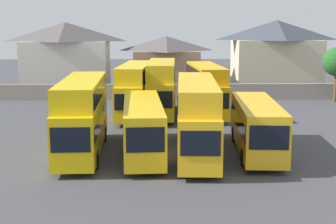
{
  "coord_description": "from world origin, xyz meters",
  "views": [
    {
      "loc": [
        -0.73,
        -31.09,
        8.57
      ],
      "look_at": [
        0.0,
        3.0,
        2.33
      ],
      "focal_mm": 51.79,
      "sensor_mm": 36.0,
      "label": 1
    }
  ],
  "objects_px": {
    "bus_3": "(197,114)",
    "house_terrace_centre": "(166,63)",
    "bus_1": "(82,112)",
    "house_terrace_left": "(66,56)",
    "bus_2": "(143,124)",
    "bus_4": "(257,125)",
    "bus_7": "(206,87)",
    "house_terrace_right": "(276,54)",
    "bus_6": "(161,85)",
    "bus_5": "(135,87)"
  },
  "relations": [
    {
      "from": "bus_1",
      "to": "house_terrace_left",
      "type": "bearing_deg",
      "value": -169.9
    },
    {
      "from": "bus_3",
      "to": "bus_6",
      "type": "bearing_deg",
      "value": -168.46
    },
    {
      "from": "bus_3",
      "to": "house_terrace_right",
      "type": "distance_m",
      "value": 34.78
    },
    {
      "from": "bus_2",
      "to": "bus_6",
      "type": "height_order",
      "value": "bus_6"
    },
    {
      "from": "house_terrace_left",
      "to": "house_terrace_right",
      "type": "distance_m",
      "value": 27.29
    },
    {
      "from": "bus_1",
      "to": "house_terrace_right",
      "type": "distance_m",
      "value": 37.92
    },
    {
      "from": "bus_4",
      "to": "house_terrace_centre",
      "type": "bearing_deg",
      "value": -166.54
    },
    {
      "from": "bus_5",
      "to": "house_terrace_right",
      "type": "xyz_separation_m",
      "value": [
        17.6,
        18.82,
        1.85
      ]
    },
    {
      "from": "bus_1",
      "to": "bus_4",
      "type": "height_order",
      "value": "bus_1"
    },
    {
      "from": "bus_5",
      "to": "house_terrace_right",
      "type": "distance_m",
      "value": 25.83
    },
    {
      "from": "bus_4",
      "to": "bus_2",
      "type": "bearing_deg",
      "value": -86.76
    },
    {
      "from": "bus_3",
      "to": "bus_4",
      "type": "xyz_separation_m",
      "value": [
        4.02,
        0.21,
        -0.8
      ]
    },
    {
      "from": "bus_4",
      "to": "house_terrace_left",
      "type": "xyz_separation_m",
      "value": [
        -18.34,
        31.62,
        2.5
      ]
    },
    {
      "from": "bus_4",
      "to": "house_terrace_left",
      "type": "height_order",
      "value": "house_terrace_left"
    },
    {
      "from": "bus_4",
      "to": "house_terrace_right",
      "type": "relative_size",
      "value": 0.9
    },
    {
      "from": "bus_1",
      "to": "bus_6",
      "type": "height_order",
      "value": "bus_6"
    },
    {
      "from": "bus_3",
      "to": "house_terrace_centre",
      "type": "height_order",
      "value": "house_terrace_centre"
    },
    {
      "from": "bus_4",
      "to": "bus_5",
      "type": "distance_m",
      "value": 15.8
    },
    {
      "from": "bus_6",
      "to": "bus_1",
      "type": "bearing_deg",
      "value": -19.22
    },
    {
      "from": "bus_2",
      "to": "house_terrace_centre",
      "type": "height_order",
      "value": "house_terrace_centre"
    },
    {
      "from": "bus_1",
      "to": "bus_2",
      "type": "xyz_separation_m",
      "value": [
        3.99,
        -0.1,
        -0.8
      ]
    },
    {
      "from": "house_terrace_left",
      "to": "house_terrace_centre",
      "type": "height_order",
      "value": "house_terrace_left"
    },
    {
      "from": "bus_5",
      "to": "house_terrace_left",
      "type": "height_order",
      "value": "house_terrace_left"
    },
    {
      "from": "bus_3",
      "to": "house_terrace_centre",
      "type": "relative_size",
      "value": 1.38
    },
    {
      "from": "bus_2",
      "to": "house_terrace_left",
      "type": "height_order",
      "value": "house_terrace_left"
    },
    {
      "from": "bus_5",
      "to": "house_terrace_right",
      "type": "relative_size",
      "value": 0.93
    },
    {
      "from": "bus_5",
      "to": "house_terrace_left",
      "type": "bearing_deg",
      "value": -147.86
    },
    {
      "from": "bus_3",
      "to": "bus_2",
      "type": "bearing_deg",
      "value": -91.98
    },
    {
      "from": "house_terrace_centre",
      "to": "house_terrace_right",
      "type": "distance_m",
      "value": 14.41
    },
    {
      "from": "house_terrace_centre",
      "to": "bus_1",
      "type": "bearing_deg",
      "value": -100.95
    },
    {
      "from": "bus_3",
      "to": "bus_4",
      "type": "bearing_deg",
      "value": 95.63
    },
    {
      "from": "bus_3",
      "to": "house_terrace_left",
      "type": "relative_size",
      "value": 1.07
    },
    {
      "from": "bus_5",
      "to": "house_terrace_right",
      "type": "height_order",
      "value": "house_terrace_right"
    },
    {
      "from": "bus_1",
      "to": "bus_2",
      "type": "height_order",
      "value": "bus_1"
    },
    {
      "from": "bus_2",
      "to": "bus_7",
      "type": "xyz_separation_m",
      "value": [
        5.55,
        13.69,
        0.68
      ]
    },
    {
      "from": "bus_4",
      "to": "bus_7",
      "type": "height_order",
      "value": "bus_7"
    },
    {
      "from": "bus_2",
      "to": "bus_4",
      "type": "xyz_separation_m",
      "value": [
        7.58,
        -0.07,
        -0.03
      ]
    },
    {
      "from": "bus_7",
      "to": "bus_3",
      "type": "bearing_deg",
      "value": -12.3
    },
    {
      "from": "bus_5",
      "to": "house_terrace_right",
      "type": "bearing_deg",
      "value": 141.35
    },
    {
      "from": "bus_1",
      "to": "bus_5",
      "type": "bearing_deg",
      "value": 165.36
    },
    {
      "from": "bus_7",
      "to": "house_terrace_right",
      "type": "bearing_deg",
      "value": 144.83
    },
    {
      "from": "bus_2",
      "to": "house_terrace_centre",
      "type": "xyz_separation_m",
      "value": [
        2.14,
        31.8,
        1.56
      ]
    },
    {
      "from": "bus_1",
      "to": "bus_3",
      "type": "distance_m",
      "value": 7.56
    },
    {
      "from": "bus_1",
      "to": "bus_6",
      "type": "distance_m",
      "value": 14.64
    },
    {
      "from": "bus_2",
      "to": "bus_6",
      "type": "distance_m",
      "value": 13.82
    },
    {
      "from": "bus_7",
      "to": "house_terrace_right",
      "type": "distance_m",
      "value": 21.37
    },
    {
      "from": "bus_1",
      "to": "bus_7",
      "type": "distance_m",
      "value": 16.61
    },
    {
      "from": "bus_4",
      "to": "bus_7",
      "type": "relative_size",
      "value": 1.0
    },
    {
      "from": "bus_1",
      "to": "house_terrace_left",
      "type": "xyz_separation_m",
      "value": [
        -6.77,
        31.45,
        1.66
      ]
    },
    {
      "from": "bus_7",
      "to": "house_terrace_right",
      "type": "xyz_separation_m",
      "value": [
        10.96,
        18.25,
        1.92
      ]
    }
  ]
}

